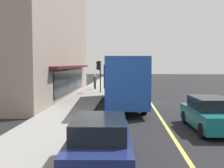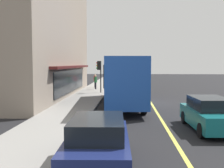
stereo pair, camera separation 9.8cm
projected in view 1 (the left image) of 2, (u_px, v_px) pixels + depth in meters
The scene contains 11 objects.
ground at pixel (151, 102), 22.15m from camera, with size 120.00×120.00×0.00m, color black.
sidewalk at pixel (81, 101), 22.41m from camera, with size 80.00×3.10×0.15m, color gray.
lane_centre_stripe at pixel (151, 102), 22.15m from camera, with size 36.00×0.16×0.01m, color #D8D14C.
storefront_building at pixel (19, 13), 25.65m from camera, with size 20.98×10.12×15.55m.
bus at pixel (122, 79), 20.31m from camera, with size 11.28×3.30×3.50m.
traffic_light at pixel (99, 69), 28.12m from camera, with size 0.30×0.52×3.20m.
car_teal at pixel (210, 114), 12.94m from camera, with size 4.37×2.01×1.52m.
car_white at pixel (121, 82), 35.29m from camera, with size 4.39×2.05×1.52m.
car_navy at pixel (100, 143), 8.25m from camera, with size 4.37×1.99×1.52m.
pedestrian_waiting at pixel (95, 80), 34.26m from camera, with size 0.34×0.34×1.61m.
pedestrian_by_curb at pixel (95, 81), 31.92m from camera, with size 0.34×0.34×1.62m.
Camera 1 is at (-22.10, 2.02, 3.10)m, focal length 44.63 mm.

